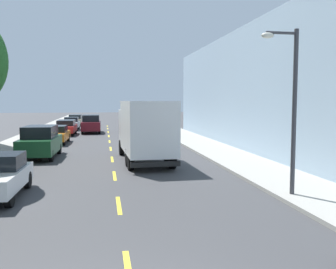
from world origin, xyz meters
TOP-DOWN VIEW (x-y plane):
  - ground_plane at (0.00, 30.00)m, footprint 160.00×160.00m
  - sidewalk_left at (-7.10, 28.00)m, footprint 3.20×120.00m
  - sidewalk_right at (7.10, 28.00)m, footprint 3.20×120.00m
  - lane_centerline_dashes at (0.00, 24.50)m, footprint 0.14×47.20m
  - apartment_block_opposite at (13.70, 20.00)m, footprint 10.00×36.00m
  - street_lamp at (5.93, 6.96)m, footprint 1.35×0.28m
  - delivery_box_truck at (1.81, 15.70)m, footprint 2.66×7.57m
  - parked_sedan_orange at (-4.27, 26.15)m, footprint 1.89×4.54m
  - parked_sedan_black at (4.27, 30.38)m, footprint 1.89×4.53m
  - parked_wagon_red at (-4.22, 33.98)m, footprint 1.88×4.72m
  - parked_hatchback_silver at (-4.27, 40.79)m, footprint 1.80×4.02m
  - parked_wagon_champagne at (-4.38, 49.09)m, footprint 1.87×4.72m
  - parked_wagon_sky at (4.38, 36.89)m, footprint 1.83×4.70m
  - parked_suv_forest at (-4.25, 18.37)m, footprint 2.06×4.84m
  - moving_burgundy_sedan at (-1.80, 36.14)m, footprint 1.95×4.80m

SIDE VIEW (x-z plane):
  - ground_plane at x=0.00m, z-range 0.00..0.00m
  - lane_centerline_dashes at x=0.00m, z-range 0.00..0.01m
  - sidewalk_left at x=-7.10m, z-range 0.00..0.14m
  - sidewalk_right at x=7.10m, z-range 0.00..0.14m
  - parked_sedan_orange at x=-4.27m, z-range 0.03..1.46m
  - parked_sedan_black at x=4.27m, z-range 0.03..1.46m
  - parked_hatchback_silver at x=-4.27m, z-range 0.01..1.51m
  - parked_wagon_red at x=-4.22m, z-range 0.05..1.55m
  - parked_wagon_champagne at x=-4.38m, z-range 0.05..1.55m
  - parked_wagon_sky at x=4.38m, z-range 0.05..1.55m
  - parked_suv_forest at x=-4.25m, z-range 0.02..1.95m
  - moving_burgundy_sedan at x=-1.80m, z-range 0.02..1.95m
  - delivery_box_truck at x=1.81m, z-range 0.22..3.64m
  - street_lamp at x=5.93m, z-range 0.66..6.39m
  - apartment_block_opposite at x=13.70m, z-range 0.00..8.38m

